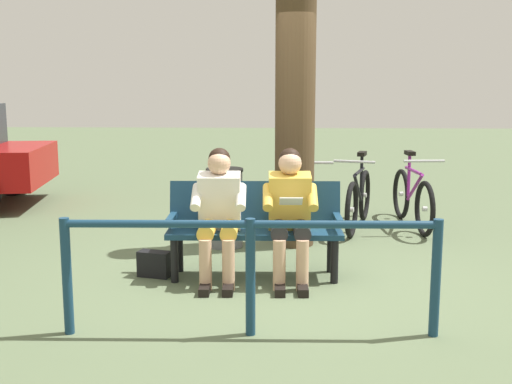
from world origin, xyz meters
The scene contains 11 objects.
ground_plane centered at (0.00, 0.00, 0.00)m, with size 40.00×40.00×0.00m, color #566647.
bench centered at (0.24, -0.21, 0.51)m, with size 1.61×0.52×0.87m.
person_reading centered at (-0.08, -0.06, 0.66)m, with size 0.50×0.77×1.20m.
person_companion centered at (0.56, -0.04, 0.66)m, with size 0.50×0.77×1.20m.
handbag centered at (1.17, -0.11, 0.12)m, with size 0.30×0.14×0.24m, color black.
tree_trunk centered at (-0.15, -1.37, 1.62)m, with size 0.43×0.43×3.24m, color #4C3823.
litter_bin centered at (0.61, -1.25, 0.43)m, with size 0.41×0.41×0.87m.
bicycle_green centered at (-1.63, -2.30, 0.36)m, with size 0.48×1.68×0.94m.
bicycle_orange centered at (-0.96, -2.19, 0.36)m, with size 0.60×1.63×0.94m.
bicycle_purple centered at (-0.35, -2.09, 0.36)m, with size 0.48×1.68×0.94m.
railing_fence centered at (0.21, 1.24, 0.58)m, with size 2.68×0.13×0.85m.
Camera 1 is at (-0.01, 5.54, 1.78)m, focal length 44.52 mm.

